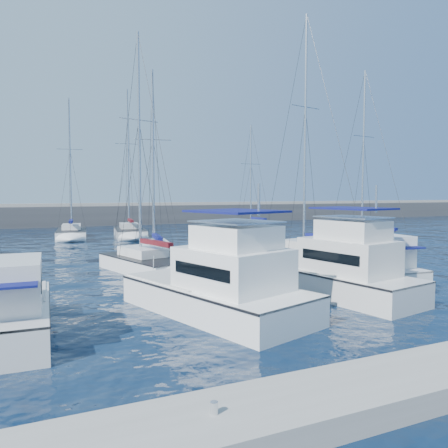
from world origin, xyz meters
name	(u,v)px	position (x,y,z in m)	size (l,w,h in m)	color
ground	(276,292)	(0.00, 0.00, 0.00)	(220.00, 220.00, 0.00)	black
breakwater	(106,218)	(0.00, 52.00, 1.05)	(160.00, 6.00, 4.45)	#424244
dock_cleat_near_port	(214,408)	(-8.00, -11.00, 0.72)	(0.16, 0.16, 0.25)	silver
motor_yacht_port_outer	(3,313)	(-12.09, -2.50, 0.94)	(3.16, 6.84, 3.20)	silver
motor_yacht_port_inner	(222,287)	(-4.15, -2.70, 1.13)	(6.21, 9.34, 4.69)	white
motor_yacht_stbd_inner	(337,272)	(2.28, -1.90, 1.13)	(4.74, 9.37, 4.69)	silver
motor_yacht_stbd_outer	(375,269)	(5.51, -1.01, 0.94)	(2.76, 6.03, 3.20)	white
sailboat_mid_b	(146,263)	(-4.56, 8.17, 0.54)	(4.92, 7.88, 15.29)	white
sailboat_mid_c	(155,255)	(-3.06, 11.51, 0.53)	(3.97, 7.54, 14.04)	white
sailboat_mid_d	(312,255)	(7.19, 7.04, 0.56)	(4.79, 8.73, 17.90)	silver
sailboat_mid_e	(368,243)	(16.16, 11.20, 0.55)	(4.12, 7.68, 16.04)	white
sailboat_back_a	(72,233)	(-6.94, 32.05, 0.54)	(3.91, 8.08, 15.78)	white
sailboat_back_b	(130,232)	(-0.76, 30.91, 0.55)	(4.12, 8.41, 17.06)	silver
sailboat_back_c	(253,230)	(13.76, 28.23, 0.52)	(3.11, 7.45, 13.64)	white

